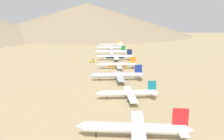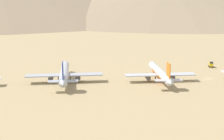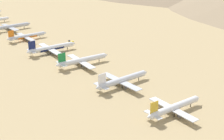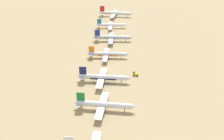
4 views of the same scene
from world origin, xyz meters
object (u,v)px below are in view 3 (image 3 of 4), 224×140
parked_jet_2 (82,60)px  parked_jet_3 (51,48)px  parked_jet_0 (174,107)px  service_truck (71,42)px  parked_jet_5 (11,27)px  parked_jet_4 (27,36)px  parked_jet_1 (122,80)px

parked_jet_2 → parked_jet_3: bearing=101.2°
parked_jet_0 → service_truck: bearing=86.9°
parked_jet_0 → service_truck: 171.96m
parked_jet_0 → parked_jet_5: 261.48m
parked_jet_2 → parked_jet_3: 48.00m
parked_jet_4 → parked_jet_0: bearing=-83.0°
parked_jet_0 → service_truck: size_ratio=8.42×
parked_jet_4 → parked_jet_5: 51.03m
parked_jet_2 → parked_jet_5: size_ratio=1.03×
parked_jet_1 → parked_jet_2: size_ratio=0.98×
parked_jet_0 → parked_jet_3: size_ratio=0.89×
parked_jet_1 → service_truck: size_ratio=9.15×
parked_jet_4 → service_truck: bearing=-46.8°
parked_jet_2 → parked_jet_4: parked_jet_2 is taller
parked_jet_2 → parked_jet_3: parked_jet_3 is taller
parked_jet_0 → parked_jet_4: parked_jet_4 is taller
parked_jet_3 → parked_jet_5: (-9.02, 106.43, -0.14)m
parked_jet_0 → parked_jet_3: (-19.39, 153.50, 0.49)m
service_truck → parked_jet_1: bearing=-96.6°
parked_jet_1 → parked_jet_4: 158.20m
parked_jet_4 → parked_jet_5: size_ratio=0.93×
parked_jet_5 → service_truck: size_ratio=9.07×
parked_jet_0 → parked_jet_3: 154.72m
parked_jet_4 → parked_jet_3: bearing=-83.7°
parked_jet_3 → parked_jet_5: size_ratio=1.04×
parked_jet_1 → parked_jet_0: bearing=-85.2°
parked_jet_1 → parked_jet_3: (-15.04, 101.29, 0.10)m
parked_jet_3 → parked_jet_2: bearing=-78.8°
parked_jet_1 → parked_jet_3: size_ratio=0.97×
parked_jet_1 → parked_jet_5: size_ratio=1.01×
parked_jet_2 → service_truck: bearing=73.4°
parked_jet_2 → service_truck: (19.47, 65.26, -2.91)m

